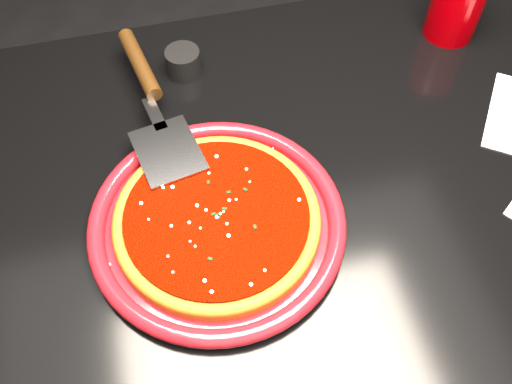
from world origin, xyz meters
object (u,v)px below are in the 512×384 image
Objects in this scene: table at (297,299)px; pizza_server at (154,101)px; plate at (217,223)px; cup at (457,4)px; ramekin at (183,62)px.

pizza_server is at bearing 136.71° from table.
pizza_server is (-0.05, 0.20, 0.03)m from plate.
cup is (0.51, 0.08, 0.02)m from pizza_server.
cup is at bearing 31.78° from plate.
plate is 2.88× the size of cup.
table is at bearing -54.02° from pizza_server.
ramekin is at bearing 178.30° from cup.
plate is at bearing -148.22° from cup.
cup is at bearing 39.02° from table.
table is 0.50m from ramekin.
ramekin reaches higher than table.
pizza_server is at bearing -121.35° from ramekin.
pizza_server is 0.52m from cup.
pizza_server is at bearing 103.75° from plate.
table is at bearing -140.98° from cup.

